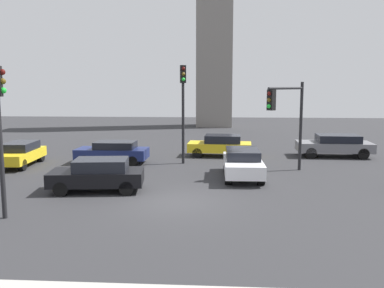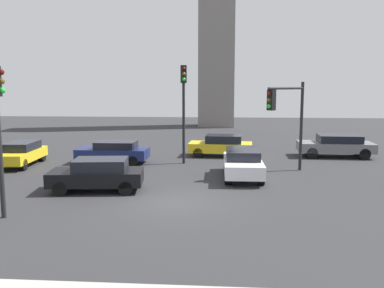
{
  "view_description": "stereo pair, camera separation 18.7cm",
  "coord_description": "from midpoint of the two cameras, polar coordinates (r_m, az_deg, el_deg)",
  "views": [
    {
      "loc": [
        1.73,
        -15.83,
        4.52
      ],
      "look_at": [
        0.4,
        4.74,
        1.63
      ],
      "focal_mm": 39.14,
      "sensor_mm": 36.0,
      "label": 1
    },
    {
      "loc": [
        1.91,
        -15.81,
        4.52
      ],
      "look_at": [
        0.4,
        4.74,
        1.63
      ],
      "focal_mm": 39.14,
      "sensor_mm": 36.0,
      "label": 2
    }
  ],
  "objects": [
    {
      "name": "traffic_light_2",
      "position": [
        24.07,
        -0.93,
        6.54
      ],
      "size": [
        0.38,
        0.49,
        5.66
      ],
      "rotation": [
        0.0,
        0.0,
        -1.36
      ],
      "color": "black",
      "rests_on": "ground_plane"
    },
    {
      "name": "car_4",
      "position": [
        24.83,
        -10.42,
        -1.02
      ],
      "size": [
        4.13,
        1.85,
        1.29
      ],
      "rotation": [
        0.0,
        0.0,
        3.12
      ],
      "color": "navy",
      "rests_on": "ground_plane"
    },
    {
      "name": "ground_plane",
      "position": [
        16.55,
        -2.29,
        -7.86
      ],
      "size": [
        88.13,
        88.13,
        0.0
      ],
      "primitive_type": "plane",
      "color": "#2D2D30"
    },
    {
      "name": "car_6",
      "position": [
        18.47,
        -12.46,
        -4.04
      ],
      "size": [
        4.13,
        2.24,
        1.4
      ],
      "rotation": [
        0.0,
        0.0,
        3.25
      ],
      "color": "black",
      "rests_on": "ground_plane"
    },
    {
      "name": "car_5",
      "position": [
        26.91,
        4.23,
        -0.15
      ],
      "size": [
        4.11,
        2.04,
        1.37
      ],
      "rotation": [
        0.0,
        0.0,
        3.08
      ],
      "color": "yellow",
      "rests_on": "ground_plane"
    },
    {
      "name": "car_2",
      "position": [
        20.82,
        7.16,
        -2.54
      ],
      "size": [
        1.86,
        4.47,
        1.38
      ],
      "rotation": [
        0.0,
        0.0,
        -1.56
      ],
      "color": "silver",
      "rests_on": "ground_plane"
    },
    {
      "name": "traffic_light_0",
      "position": [
        21.67,
        12.99,
        4.55
      ],
      "size": [
        2.15,
        2.41,
        4.71
      ],
      "rotation": [
        0.0,
        0.0,
        -2.3
      ],
      "color": "black",
      "rests_on": "ground_plane"
    },
    {
      "name": "skyline_tower",
      "position": [
        47.59,
        3.55,
        17.69
      ],
      "size": [
        3.87,
        3.87,
        25.12
      ],
      "primitive_type": "cube",
      "color": "gray",
      "rests_on": "ground_plane"
    },
    {
      "name": "car_3",
      "position": [
        28.17,
        19.23,
        -0.13
      ],
      "size": [
        4.69,
        2.24,
        1.41
      ],
      "rotation": [
        0.0,
        0.0,
        3.1
      ],
      "color": "slate",
      "rests_on": "ground_plane"
    },
    {
      "name": "car_1",
      "position": [
        25.62,
        -22.1,
        -1.17
      ],
      "size": [
        1.9,
        4.1,
        1.33
      ],
      "rotation": [
        0.0,
        0.0,
        -1.51
      ],
      "color": "yellow",
      "rests_on": "ground_plane"
    }
  ]
}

